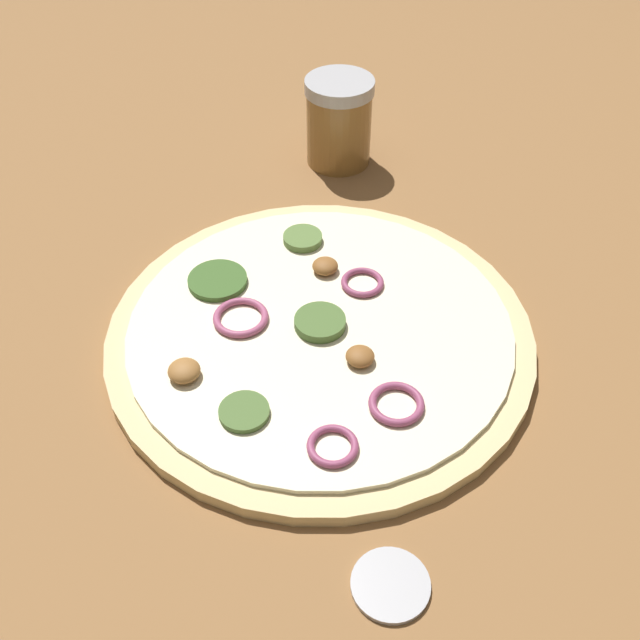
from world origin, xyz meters
The scene contains 4 objects.
ground_plane centered at (0.00, 0.00, 0.00)m, with size 3.00×3.00×0.00m, color olive.
pizza centered at (0.00, 0.00, 0.01)m, with size 0.32×0.32×0.03m.
spice_jar centered at (0.13, 0.21, 0.04)m, with size 0.07×0.07×0.08m.
loose_cap centered at (-0.06, -0.19, 0.00)m, with size 0.05×0.05×0.01m.
Camera 1 is at (-0.19, -0.35, 0.40)m, focal length 42.00 mm.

